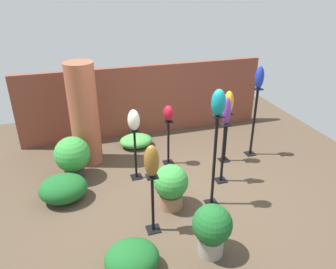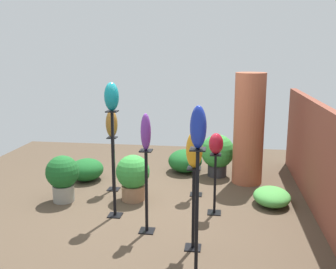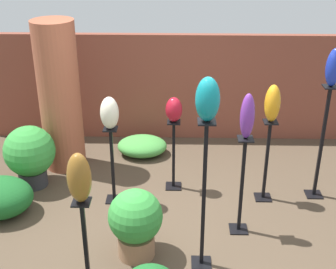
% 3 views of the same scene
% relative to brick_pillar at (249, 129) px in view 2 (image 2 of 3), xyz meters
% --- Properties ---
extents(ground_plane, '(8.00, 8.00, 0.00)m').
position_rel_brick_pillar_xyz_m(ground_plane, '(1.42, -1.52, -1.01)').
color(ground_plane, '#4C3D2D').
extents(brick_wall_back, '(5.60, 0.12, 1.62)m').
position_rel_brick_pillar_xyz_m(brick_wall_back, '(1.42, 0.96, -0.20)').
color(brick_wall_back, brown).
rests_on(brick_wall_back, ground).
extents(brick_pillar, '(0.55, 0.55, 2.01)m').
position_rel_brick_pillar_xyz_m(brick_pillar, '(0.00, 0.00, 0.00)').
color(brick_pillar, '#9E5138').
rests_on(brick_pillar, ground).
extents(pedestal_bronze, '(0.20, 0.20, 0.94)m').
position_rel_brick_pillar_xyz_m(pedestal_bronze, '(0.73, -2.33, -0.58)').
color(pedestal_bronze, black).
rests_on(pedestal_bronze, ground).
extents(pedestal_violet, '(0.20, 0.20, 1.14)m').
position_rel_brick_pillar_xyz_m(pedestal_violet, '(2.24, -1.44, -0.49)').
color(pedestal_violet, black).
rests_on(pedestal_violet, ground).
extents(pedestal_ivory, '(0.20, 0.20, 0.97)m').
position_rel_brick_pillar_xyz_m(pedestal_ivory, '(0.79, -0.88, -0.57)').
color(pedestal_ivory, black).
rests_on(pedestal_ivory, ground).
extents(pedestal_cobalt, '(0.20, 0.20, 1.44)m').
position_rel_brick_pillar_xyz_m(pedestal_cobalt, '(3.26, -0.71, -0.34)').
color(pedestal_cobalt, black).
rests_on(pedestal_cobalt, ground).
extents(pedestal_teal, '(0.20, 0.20, 1.57)m').
position_rel_brick_pillar_xyz_m(pedestal_teal, '(1.81, -2.01, -0.28)').
color(pedestal_teal, black).
rests_on(pedestal_teal, ground).
extents(pedestal_amber, '(0.20, 0.20, 1.04)m').
position_rel_brick_pillar_xyz_m(pedestal_amber, '(2.62, -0.79, -0.54)').
color(pedestal_amber, black).
rests_on(pedestal_amber, ground).
extents(pedestal_ruby, '(0.20, 0.20, 0.92)m').
position_rel_brick_pillar_xyz_m(pedestal_ruby, '(1.51, -0.56, -0.59)').
color(pedestal_ruby, black).
rests_on(pedestal_ruby, ground).
extents(art_vase_bronze, '(0.21, 0.20, 0.47)m').
position_rel_brick_pillar_xyz_m(art_vase_bronze, '(0.73, -2.33, 0.17)').
color(art_vase_bronze, brown).
rests_on(art_vase_bronze, pedestal_bronze).
extents(art_vase_violet, '(0.15, 0.13, 0.48)m').
position_rel_brick_pillar_xyz_m(art_vase_violet, '(2.24, -1.44, 0.37)').
color(art_vase_violet, '#6B2D8C').
rests_on(art_vase_violet, pedestal_violet).
extents(art_vase_ivory, '(0.21, 0.23, 0.38)m').
position_rel_brick_pillar_xyz_m(art_vase_ivory, '(0.79, -0.88, 0.15)').
color(art_vase_ivory, beige).
rests_on(art_vase_ivory, pedestal_ivory).
extents(art_vase_cobalt, '(0.17, 0.17, 0.44)m').
position_rel_brick_pillar_xyz_m(art_vase_cobalt, '(3.26, -0.71, 0.65)').
color(art_vase_cobalt, '#192D9E').
rests_on(art_vase_cobalt, pedestal_cobalt).
extents(art_vase_teal, '(0.21, 0.21, 0.40)m').
position_rel_brick_pillar_xyz_m(art_vase_teal, '(1.81, -2.01, 0.76)').
color(art_vase_teal, '#0F727A').
rests_on(art_vase_teal, pedestal_teal).
extents(art_vase_amber, '(0.18, 0.20, 0.44)m').
position_rel_brick_pillar_xyz_m(art_vase_amber, '(2.62, -0.79, 0.25)').
color(art_vase_amber, orange).
rests_on(art_vase_amber, pedestal_amber).
extents(art_vase_ruby, '(0.20, 0.21, 0.31)m').
position_rel_brick_pillar_xyz_m(art_vase_ruby, '(1.51, -0.56, 0.07)').
color(art_vase_ruby, maroon).
rests_on(art_vase_ruby, pedestal_ruby).
extents(potted_plant_walkway_edge, '(0.53, 0.53, 0.76)m').
position_rel_brick_pillar_xyz_m(potted_plant_walkway_edge, '(1.36, -2.99, -0.58)').
color(potted_plant_walkway_edge, gray).
rests_on(potted_plant_walkway_edge, ground).
extents(potted_plant_front_right, '(0.64, 0.64, 0.81)m').
position_rel_brick_pillar_xyz_m(potted_plant_front_right, '(-0.30, -0.55, -0.55)').
color(potted_plant_front_right, '#2D2D33').
rests_on(potted_plant_front_right, ground).
extents(potted_plant_back_center, '(0.55, 0.55, 0.75)m').
position_rel_brick_pillar_xyz_m(potted_plant_back_center, '(1.15, -1.88, -0.59)').
color(potted_plant_back_center, '#936B4C').
rests_on(potted_plant_back_center, ground).
extents(foliage_bed_east, '(0.79, 0.68, 0.44)m').
position_rel_brick_pillar_xyz_m(foliage_bed_east, '(-0.50, -1.19, -0.79)').
color(foliage_bed_east, '#195923').
rests_on(foliage_bed_east, ground).
extents(foliage_bed_west, '(0.72, 0.58, 0.26)m').
position_rel_brick_pillar_xyz_m(foliage_bed_west, '(1.04, 0.33, -0.88)').
color(foliage_bed_west, '#479942').
rests_on(foliage_bed_west, ground).
extents(foliage_bed_center, '(0.70, 0.63, 0.40)m').
position_rel_brick_pillar_xyz_m(foliage_bed_center, '(0.29, -2.98, -0.81)').
color(foliage_bed_center, '#195923').
rests_on(foliage_bed_center, ground).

